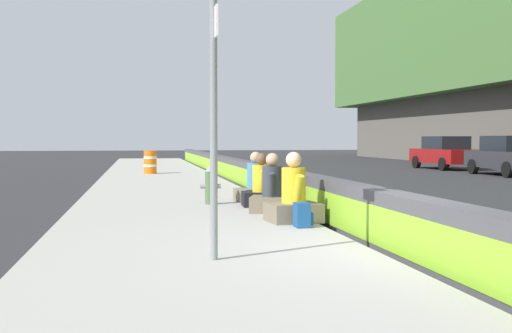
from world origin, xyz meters
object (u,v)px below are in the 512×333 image
object	(u,v)px
parked_car_fourth	(509,156)
seated_person_far	(256,186)
seated_person_middle	(272,194)
route_sign_post	(214,85)
seated_person_foreground	(294,200)
seated_person_rear	(261,189)
construction_barrel	(150,162)
fire_hydrant	(210,184)
backpack	(302,215)
parked_car_midline	(445,153)

from	to	relation	value
parked_car_fourth	seated_person_far	bearing A→B (deg)	129.31
seated_person_middle	seated_person_far	size ratio (longest dim) A/B	1.02
route_sign_post	seated_person_far	world-z (taller)	route_sign_post
seated_person_foreground	seated_person_rear	size ratio (longest dim) A/B	1.07
construction_barrel	route_sign_post	bearing A→B (deg)	-178.77
fire_hydrant	parked_car_fourth	distance (m)	17.87
route_sign_post	fire_hydrant	xyz separation A→B (m)	(6.44, -0.67, -1.62)
backpack	seated_person_foreground	bearing A→B (deg)	-1.66
fire_hydrant	construction_barrel	world-z (taller)	construction_barrel
fire_hydrant	seated_person_middle	distance (m)	2.03
seated_person_foreground	fire_hydrant	bearing A→B (deg)	18.66
seated_person_rear	route_sign_post	bearing A→B (deg)	163.85
backpack	seated_person_rear	bearing A→B (deg)	0.63
route_sign_post	parked_car_midline	xyz separation A→B (m)	(23.33, -14.77, -1.35)
route_sign_post	seated_person_middle	xyz separation A→B (m)	(4.70, -1.69, -1.71)
route_sign_post	parked_car_fourth	size ratio (longest dim) A/B	0.79
route_sign_post	backpack	size ratio (longest dim) A/B	9.00
seated_person_far	parked_car_midline	bearing A→B (deg)	-38.25
seated_person_middle	parked_car_fourth	xyz separation A→B (m)	(12.76, -13.05, 0.36)
fire_hydrant	backpack	size ratio (longest dim) A/B	2.20
construction_barrel	parked_car_fourth	size ratio (longest dim) A/B	0.21
route_sign_post	seated_person_far	size ratio (longest dim) A/B	3.14
route_sign_post	parked_car_midline	size ratio (longest dim) A/B	0.79
backpack	construction_barrel	xyz separation A→B (m)	(16.70, 2.15, 0.28)
seated_person_middle	seated_person_rear	bearing A→B (deg)	-0.36
fire_hydrant	seated_person_foreground	xyz separation A→B (m)	(-3.23, -1.09, -0.07)
route_sign_post	construction_barrel	xyz separation A→B (m)	(19.22, 0.41, -1.59)
fire_hydrant	seated_person_middle	xyz separation A→B (m)	(-1.75, -1.02, -0.08)
seated_person_middle	parked_car_midline	distance (m)	22.77
seated_person_middle	parked_car_midline	world-z (taller)	parked_car_midline
seated_person_far	backpack	xyz separation A→B (m)	(-4.29, 0.01, -0.16)
route_sign_post	parked_car_midline	bearing A→B (deg)	-32.34
parked_car_fourth	backpack	bearing A→B (deg)	138.94
seated_person_far	parked_car_fourth	bearing A→B (deg)	-50.69
seated_person_middle	seated_person_rear	size ratio (longest dim) A/B	1.02
route_sign_post	seated_person_rear	bearing A→B (deg)	-16.15
seated_person_far	parked_car_midline	world-z (taller)	parked_car_midline
seated_person_rear	parked_car_midline	xyz separation A→B (m)	(17.46, -13.07, 0.37)
backpack	construction_barrel	bearing A→B (deg)	7.34
seated_person_middle	parked_car_fourth	bearing A→B (deg)	-45.65
seated_person_far	construction_barrel	world-z (taller)	seated_person_far
route_sign_post	backpack	bearing A→B (deg)	-34.57
seated_person_foreground	seated_person_rear	world-z (taller)	seated_person_foreground
route_sign_post	fire_hydrant	distance (m)	6.68
parked_car_fourth	parked_car_midline	size ratio (longest dim) A/B	1.00
seated_person_rear	parked_car_midline	bearing A→B (deg)	-36.83
seated_person_far	backpack	distance (m)	4.29
fire_hydrant	seated_person_middle	size ratio (longest dim) A/B	0.76
seated_person_far	backpack	bearing A→B (deg)	179.86
route_sign_post	seated_person_rear	xyz separation A→B (m)	(5.87, -1.70, -1.72)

